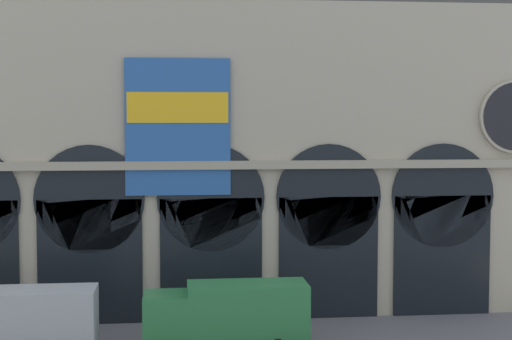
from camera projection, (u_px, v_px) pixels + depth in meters
name	position (u px, v px, depth m)	size (l,w,h in m)	color
station_building	(209.00, 135.00, 42.79)	(38.78, 5.75, 19.95)	#B2A891
box_truck_midwest	(13.00, 321.00, 34.11)	(7.50, 2.91, 3.12)	gold
box_truck_center	(228.00, 314.00, 35.36)	(7.50, 2.91, 3.12)	#2D7A42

